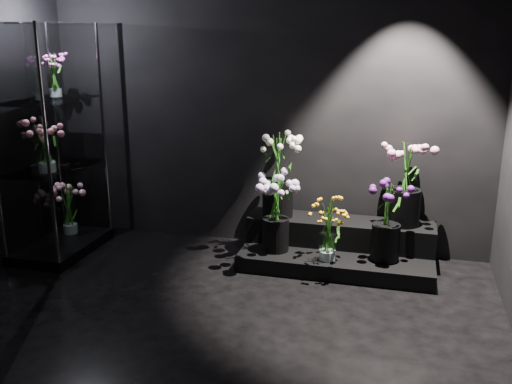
% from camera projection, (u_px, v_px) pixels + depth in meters
% --- Properties ---
extents(floor, '(4.00, 4.00, 0.00)m').
position_uv_depth(floor, '(186.00, 353.00, 3.53)').
color(floor, black).
rests_on(floor, ground).
extents(wall_back, '(4.00, 0.00, 4.00)m').
position_uv_depth(wall_back, '(265.00, 92.00, 5.01)').
color(wall_back, black).
rests_on(wall_back, floor).
extents(display_riser, '(1.59, 0.71, 0.35)m').
position_uv_depth(display_riser, '(338.00, 246.00, 4.87)').
color(display_riser, black).
rests_on(display_riser, floor).
extents(display_case, '(0.54, 0.91, 1.99)m').
position_uv_depth(display_case, '(52.00, 142.00, 4.90)').
color(display_case, black).
rests_on(display_case, floor).
extents(bouquet_orange_bells, '(0.33, 0.33, 0.50)m').
position_uv_depth(bouquet_orange_bells, '(328.00, 230.00, 4.55)').
color(bouquet_orange_bells, white).
rests_on(bouquet_orange_bells, display_riser).
extents(bouquet_lilac, '(0.41, 0.41, 0.68)m').
position_uv_depth(bouquet_lilac, '(276.00, 205.00, 4.72)').
color(bouquet_lilac, black).
rests_on(bouquet_lilac, display_riser).
extents(bouquet_purple, '(0.36, 0.36, 0.63)m').
position_uv_depth(bouquet_purple, '(387.00, 217.00, 4.52)').
color(bouquet_purple, black).
rests_on(bouquet_purple, display_riser).
extents(bouquet_cream_roses, '(0.40, 0.40, 0.76)m').
position_uv_depth(bouquet_cream_roses, '(278.00, 168.00, 4.89)').
color(bouquet_cream_roses, black).
rests_on(bouquet_cream_roses, display_riser).
extents(bouquet_pink_roses, '(0.42, 0.42, 0.72)m').
position_uv_depth(bouquet_pink_roses, '(406.00, 179.00, 4.68)').
color(bouquet_pink_roses, black).
rests_on(bouquet_pink_roses, display_riser).
extents(bouquet_case_pink, '(0.29, 0.29, 0.42)m').
position_uv_depth(bouquet_case_pink, '(45.00, 146.00, 4.73)').
color(bouquet_case_pink, white).
rests_on(bouquet_case_pink, display_case).
extents(bouquet_case_magenta, '(0.24, 0.24, 0.37)m').
position_uv_depth(bouquet_case_magenta, '(54.00, 74.00, 4.93)').
color(bouquet_case_magenta, white).
rests_on(bouquet_case_magenta, display_case).
extents(bouquet_case_base_pink, '(0.34, 0.34, 0.46)m').
position_uv_depth(bouquet_case_base_pink, '(69.00, 208.00, 5.28)').
color(bouquet_case_base_pink, white).
rests_on(bouquet_case_base_pink, display_case).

